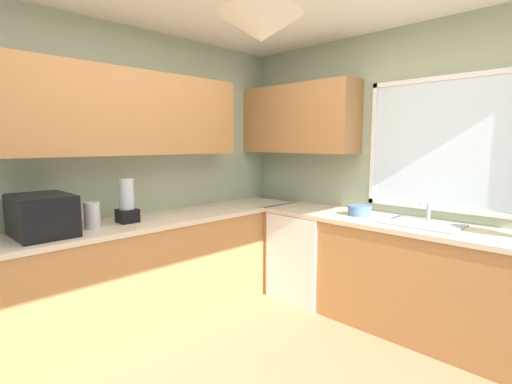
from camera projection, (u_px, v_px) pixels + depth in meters
name	position (u px, v px, depth m)	size (l,w,h in m)	color
room_shell	(234.00, 107.00, 2.91)	(3.68, 3.85, 2.62)	#9EAD8E
counter_run_left	(137.00, 273.00, 3.19)	(0.65, 3.46, 0.90)	#AD7542
counter_run_back	(409.00, 277.00, 3.11)	(2.77, 0.65, 0.90)	#AD7542
dishwasher	(308.00, 255.00, 3.81)	(0.60, 0.60, 0.86)	white
microwave	(42.00, 215.00, 2.63)	(0.48, 0.36, 0.29)	black
kettle	(92.00, 215.00, 2.86)	(0.12, 0.12, 0.20)	#B7B7BC
sink_assembly	(421.00, 223.00, 3.01)	(0.60, 0.40, 0.19)	#9EA0A5
bowl	(360.00, 210.00, 3.38)	(0.21, 0.21, 0.09)	#4C7099
blender_appliance	(127.00, 203.00, 3.07)	(0.15, 0.15, 0.36)	black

